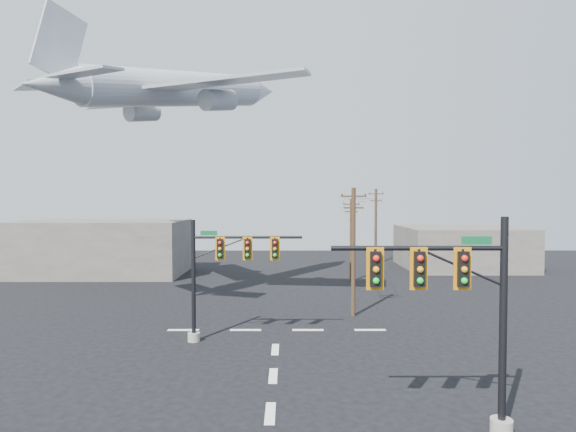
{
  "coord_description": "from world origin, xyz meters",
  "views": [
    {
      "loc": [
        0.66,
        -18.55,
        8.4
      ],
      "look_at": [
        0.71,
        5.0,
        7.58
      ],
      "focal_mm": 30.0,
      "sensor_mm": 36.0,
      "label": 1
    }
  ],
  "objects_px": {
    "signal_mast_far": "(221,273)",
    "utility_pole_c": "(376,225)",
    "utility_pole_a": "(353,249)",
    "utility_pole_b": "(351,238)",
    "signal_mast_near": "(461,314)",
    "airliner": "(179,90)"
  },
  "relations": [
    {
      "from": "signal_mast_far",
      "to": "utility_pole_c",
      "type": "distance_m",
      "value": 37.32
    },
    {
      "from": "utility_pole_a",
      "to": "utility_pole_b",
      "type": "bearing_deg",
      "value": 93.82
    },
    {
      "from": "utility_pole_a",
      "to": "utility_pole_c",
      "type": "xyz_separation_m",
      "value": [
        6.74,
        27.77,
        0.28
      ]
    },
    {
      "from": "signal_mast_near",
      "to": "airliner",
      "type": "height_order",
      "value": "airliner"
    },
    {
      "from": "signal_mast_far",
      "to": "airliner",
      "type": "distance_m",
      "value": 17.57
    },
    {
      "from": "utility_pole_a",
      "to": "airliner",
      "type": "height_order",
      "value": "airliner"
    },
    {
      "from": "utility_pole_b",
      "to": "signal_mast_near",
      "type": "bearing_deg",
      "value": -98.0
    },
    {
      "from": "utility_pole_a",
      "to": "airliner",
      "type": "bearing_deg",
      "value": 172.25
    },
    {
      "from": "signal_mast_near",
      "to": "utility_pole_b",
      "type": "height_order",
      "value": "utility_pole_b"
    },
    {
      "from": "signal_mast_near",
      "to": "signal_mast_far",
      "type": "height_order",
      "value": "signal_mast_near"
    },
    {
      "from": "utility_pole_a",
      "to": "signal_mast_far",
      "type": "bearing_deg",
      "value": -133.53
    },
    {
      "from": "signal_mast_near",
      "to": "airliner",
      "type": "bearing_deg",
      "value": 123.87
    },
    {
      "from": "utility_pole_c",
      "to": "signal_mast_far",
      "type": "bearing_deg",
      "value": -93.3
    },
    {
      "from": "utility_pole_b",
      "to": "airliner",
      "type": "distance_m",
      "value": 22.2
    },
    {
      "from": "utility_pole_b",
      "to": "airliner",
      "type": "xyz_separation_m",
      "value": [
        -15.16,
        -10.03,
        12.74
      ]
    },
    {
      "from": "signal_mast_near",
      "to": "utility_pole_c",
      "type": "xyz_separation_m",
      "value": [
        5.35,
        45.28,
        0.74
      ]
    },
    {
      "from": "utility_pole_a",
      "to": "utility_pole_c",
      "type": "bearing_deg",
      "value": 87.18
    },
    {
      "from": "signal_mast_near",
      "to": "utility_pole_a",
      "type": "bearing_deg",
      "value": 94.54
    },
    {
      "from": "signal_mast_far",
      "to": "utility_pole_c",
      "type": "height_order",
      "value": "utility_pole_c"
    },
    {
      "from": "utility_pole_a",
      "to": "airliner",
      "type": "distance_m",
      "value": 18.75
    },
    {
      "from": "signal_mast_far",
      "to": "utility_pole_a",
      "type": "relative_size",
      "value": 0.78
    },
    {
      "from": "signal_mast_near",
      "to": "airliner",
      "type": "distance_m",
      "value": 29.43
    }
  ]
}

